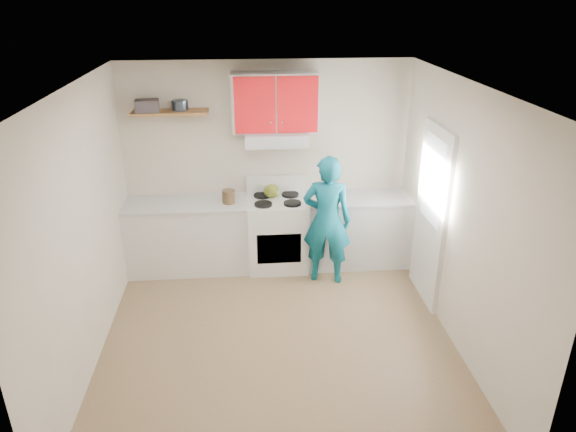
{
  "coord_description": "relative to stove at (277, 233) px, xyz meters",
  "views": [
    {
      "loc": [
        -0.28,
        -4.5,
        3.37
      ],
      "look_at": [
        0.15,
        0.55,
        1.15
      ],
      "focal_mm": 32.56,
      "sensor_mm": 36.0,
      "label": 1
    }
  ],
  "objects": [
    {
      "name": "left_wall",
      "position": [
        -1.9,
        -1.57,
        0.84
      ],
      "size": [
        0.04,
        3.8,
        2.6
      ],
      "primitive_type": "cube",
      "color": "beige",
      "rests_on": "floor"
    },
    {
      "name": "right_wall",
      "position": [
        1.7,
        -1.57,
        0.84
      ],
      "size": [
        0.04,
        3.8,
        2.6
      ],
      "primitive_type": "cube",
      "color": "beige",
      "rests_on": "floor"
    },
    {
      "name": "door",
      "position": [
        1.68,
        -0.88,
        0.56
      ],
      "size": [
        0.05,
        0.85,
        2.05
      ],
      "primitive_type": "cube",
      "color": "white",
      "rests_on": "floor"
    },
    {
      "name": "shelf",
      "position": [
        -1.25,
        0.18,
        1.56
      ],
      "size": [
        0.9,
        0.3,
        0.04
      ],
      "primitive_type": "cube",
      "color": "brown",
      "rests_on": "back_wall"
    },
    {
      "name": "door_glass",
      "position": [
        1.65,
        -0.88,
        0.99
      ],
      "size": [
        0.01,
        0.55,
        0.95
      ],
      "primitive_type": "cube",
      "color": "white",
      "rests_on": "door"
    },
    {
      "name": "person",
      "position": [
        0.57,
        -0.41,
        0.35
      ],
      "size": [
        0.66,
        0.52,
        1.62
      ],
      "primitive_type": "imported",
      "rotation": [
        0.0,
        0.0,
        2.9
      ],
      "color": "#0D6479",
      "rests_on": "floor"
    },
    {
      "name": "crock",
      "position": [
        -0.6,
        -0.04,
        0.53
      ],
      "size": [
        0.18,
        0.18,
        0.19
      ],
      "primitive_type": "cylinder",
      "rotation": [
        0.0,
        0.0,
        0.17
      ],
      "color": "#4A3620",
      "rests_on": "counter_left"
    },
    {
      "name": "back_wall",
      "position": [
        -0.1,
        0.32,
        0.84
      ],
      "size": [
        3.6,
        0.04,
        2.6
      ],
      "primitive_type": "cube",
      "color": "beige",
      "rests_on": "floor"
    },
    {
      "name": "range_hood",
      "position": [
        0.0,
        0.1,
        1.24
      ],
      "size": [
        0.76,
        0.44,
        0.15
      ],
      "primitive_type": "cube",
      "color": "silver",
      "rests_on": "back_wall"
    },
    {
      "name": "ceiling",
      "position": [
        -0.1,
        -1.57,
        2.14
      ],
      "size": [
        3.6,
        3.8,
        0.04
      ],
      "primitive_type": "cube",
      "color": "white",
      "rests_on": "floor"
    },
    {
      "name": "cutting_board",
      "position": [
        0.78,
        -0.02,
        0.45
      ],
      "size": [
        0.3,
        0.23,
        0.02
      ],
      "primitive_type": "cube",
      "rotation": [
        0.0,
        0.0,
        -0.12
      ],
      "color": "olive",
      "rests_on": "counter_right"
    },
    {
      "name": "kettle",
      "position": [
        -0.06,
        0.11,
        0.55
      ],
      "size": [
        0.27,
        0.27,
        0.17
      ],
      "primitive_type": "ellipsoid",
      "rotation": [
        0.0,
        0.0,
        -0.42
      ],
      "color": "#636E1E",
      "rests_on": "stove"
    },
    {
      "name": "counter_right",
      "position": [
        1.04,
        0.02,
        -0.01
      ],
      "size": [
        1.32,
        0.6,
        0.9
      ],
      "primitive_type": "cube",
      "color": "silver",
      "rests_on": "floor"
    },
    {
      "name": "tin",
      "position": [
        -1.13,
        0.21,
        1.64
      ],
      "size": [
        0.25,
        0.25,
        0.12
      ],
      "primitive_type": "cylinder",
      "rotation": [
        0.0,
        0.0,
        -0.41
      ],
      "color": "#333D4C",
      "rests_on": "shelf"
    },
    {
      "name": "silicone_mat",
      "position": [
        1.27,
        -0.03,
        0.44
      ],
      "size": [
        0.37,
        0.34,
        0.01
      ],
      "primitive_type": "cube",
      "rotation": [
        0.0,
        0.0,
        -0.28
      ],
      "color": "#B51214",
      "rests_on": "counter_right"
    },
    {
      "name": "front_wall",
      "position": [
        -0.1,
        -3.47,
        0.84
      ],
      "size": [
        3.6,
        0.04,
        2.6
      ],
      "primitive_type": "cube",
      "color": "beige",
      "rests_on": "floor"
    },
    {
      "name": "stove",
      "position": [
        0.0,
        0.0,
        0.0
      ],
      "size": [
        0.76,
        0.65,
        0.92
      ],
      "primitive_type": "cube",
      "color": "white",
      "rests_on": "floor"
    },
    {
      "name": "floor",
      "position": [
        -0.1,
        -1.57,
        -0.46
      ],
      "size": [
        3.8,
        3.8,
        0.0
      ],
      "primitive_type": "plane",
      "color": "brown",
      "rests_on": "ground"
    },
    {
      "name": "upper_cabinets",
      "position": [
        0.0,
        0.16,
        1.66
      ],
      "size": [
        1.02,
        0.33,
        0.7
      ],
      "primitive_type": "cube",
      "color": "red",
      "rests_on": "back_wall"
    },
    {
      "name": "counter_left",
      "position": [
        -1.14,
        0.02,
        -0.01
      ],
      "size": [
        1.52,
        0.6,
        0.9
      ],
      "primitive_type": "cube",
      "color": "silver",
      "rests_on": "floor"
    },
    {
      "name": "books",
      "position": [
        -1.51,
        0.15,
        1.65
      ],
      "size": [
        0.29,
        0.22,
        0.14
      ],
      "primitive_type": "cube",
      "rotation": [
        0.0,
        0.0,
        0.1
      ],
      "color": "#41393E",
      "rests_on": "shelf"
    }
  ]
}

